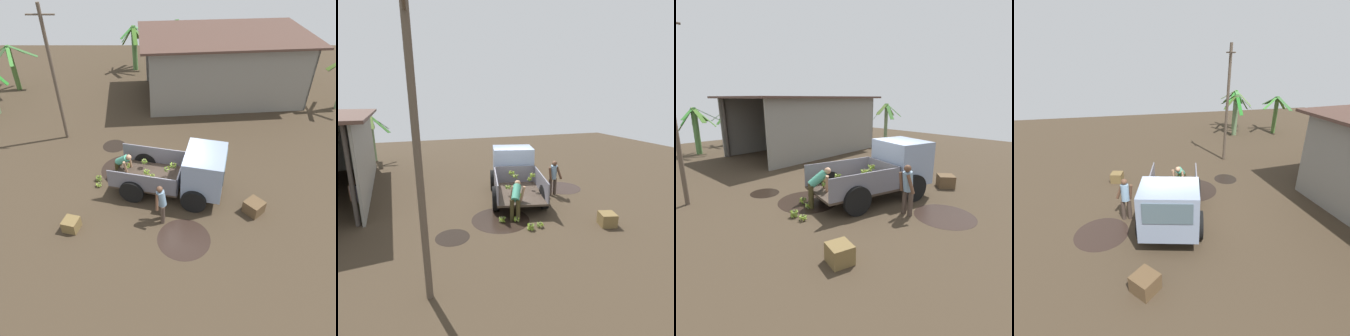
{
  "view_description": "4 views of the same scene",
  "coord_description": "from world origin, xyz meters",
  "views": [
    {
      "loc": [
        -0.14,
        -10.18,
        9.0
      ],
      "look_at": [
        -0.14,
        -0.18,
        1.1
      ],
      "focal_mm": 35.0,
      "sensor_mm": 36.0,
      "label": 1
    },
    {
      "loc": [
        -10.42,
        3.64,
        4.32
      ],
      "look_at": [
        0.0,
        0.24,
        1.37
      ],
      "focal_mm": 28.0,
      "sensor_mm": 36.0,
      "label": 2
    },
    {
      "loc": [
        -7.0,
        -6.13,
        3.57
      ],
      "look_at": [
        -0.79,
        0.54,
        1.12
      ],
      "focal_mm": 28.0,
      "sensor_mm": 36.0,
      "label": 3
    },
    {
      "loc": [
        8.21,
        -1.54,
        5.84
      ],
      "look_at": [
        -1.07,
        0.39,
        1.58
      ],
      "focal_mm": 28.0,
      "sensor_mm": 36.0,
      "label": 4
    }
  ],
  "objects": [
    {
      "name": "banana_bunch_on_ground_3",
      "position": [
        -2.36,
        0.6,
        0.11
      ],
      "size": [
        0.25,
        0.24,
        0.2
      ],
      "color": "#48412F",
      "rests_on": "ground"
    },
    {
      "name": "cargo_truck",
      "position": [
        0.8,
        -0.4,
        1.08
      ],
      "size": [
        4.64,
        2.89,
        2.03
      ],
      "rotation": [
        0.0,
        0.0,
        -0.23
      ],
      "color": "#3B2F25",
      "rests_on": "ground"
    },
    {
      "name": "utility_pole",
      "position": [
        -5.22,
        3.73,
        3.2
      ],
      "size": [
        1.17,
        0.15,
        6.2
      ],
      "color": "brown",
      "rests_on": "ground"
    },
    {
      "name": "person_foreground_visitor",
      "position": [
        -0.38,
        -1.89,
        0.9
      ],
      "size": [
        0.4,
        0.64,
        1.63
      ],
      "rotation": [
        0.0,
        0.0,
        3.12
      ],
      "color": "#483A30",
      "rests_on": "ground"
    },
    {
      "name": "banana_palm_4",
      "position": [
        -9.71,
        6.19,
        1.57
      ],
      "size": [
        2.41,
        2.14,
        2.98
      ],
      "color": "#5D774F",
      "rests_on": "ground"
    },
    {
      "name": "person_bystander_near_shed",
      "position": [
        -0.55,
        6.02,
        0.86
      ],
      "size": [
        0.61,
        0.45,
        1.56
      ],
      "rotation": [
        0.0,
        0.0,
        1.9
      ],
      "color": "#47442F",
      "rests_on": "ground"
    },
    {
      "name": "mud_patch_1",
      "position": [
        -2.75,
        2.94,
        0.0
      ],
      "size": [
        1.1,
        1.1,
        0.01
      ],
      "primitive_type": "cylinder",
      "color": "black",
      "rests_on": "ground"
    },
    {
      "name": "mud_patch_0",
      "position": [
        -2.02,
        1.11,
        0.0
      ],
      "size": [
        2.12,
        2.12,
        0.01
      ],
      "primitive_type": "cylinder",
      "color": "black",
      "rests_on": "ground"
    },
    {
      "name": "banana_palm_1",
      "position": [
        -9.62,
        9.35,
        1.5
      ],
      "size": [
        3.05,
        2.48,
        2.76
      ],
      "color": "#44662E",
      "rests_on": "ground"
    },
    {
      "name": "ground",
      "position": [
        0.0,
        0.0,
        0.0
      ],
      "size": [
        36.0,
        36.0,
        0.0
      ],
      "primitive_type": "plane",
      "color": "#3C3022"
    },
    {
      "name": "banana_palm_0",
      "position": [
        -11.32,
        6.78,
        1.67
      ],
      "size": [
        2.48,
        2.29,
        3.06
      ],
      "color": "#496C3A",
      "rests_on": "ground"
    },
    {
      "name": "wooden_crate_1",
      "position": [
        3.08,
        -1.47,
        0.25
      ],
      "size": [
        0.88,
        0.88,
        0.5
      ],
      "primitive_type": "cube",
      "rotation": [
        0.0,
        0.0,
        2.29
      ],
      "color": "brown",
      "rests_on": "ground"
    },
    {
      "name": "banana_bunch_on_ground_2",
      "position": [
        -2.23,
        1.11,
        0.12
      ],
      "size": [
        0.28,
        0.28,
        0.21
      ],
      "color": "brown",
      "rests_on": "ground"
    },
    {
      "name": "wooden_crate_0",
      "position": [
        -3.58,
        -2.31,
        0.23
      ],
      "size": [
        0.64,
        0.64,
        0.45
      ],
      "primitive_type": "cube",
      "rotation": [
        0.0,
        0.0,
        6.03
      ],
      "color": "brown",
      "rests_on": "ground"
    },
    {
      "name": "banana_bunch_on_ground_0",
      "position": [
        -3.0,
        -0.02,
        0.11
      ],
      "size": [
        0.24,
        0.26,
        0.19
      ],
      "color": "brown",
      "rests_on": "ground"
    },
    {
      "name": "person_worker_loading",
      "position": [
        -2.03,
        0.51,
        0.8
      ],
      "size": [
        0.78,
        0.75,
        1.35
      ],
      "rotation": [
        0.0,
        0.0,
        -0.51
      ],
      "color": "#373017",
      "rests_on": "ground"
    },
    {
      "name": "mud_patch_2",
      "position": [
        0.41,
        -2.78,
        0.0
      ],
      "size": [
        1.87,
        1.87,
        0.01
      ],
      "primitive_type": "cylinder",
      "color": "black",
      "rests_on": "ground"
    },
    {
      "name": "banana_bunch_on_ground_1",
      "position": [
        -3.07,
        0.36,
        0.13
      ],
      "size": [
        0.28,
        0.28,
        0.24
      ],
      "color": "brown",
      "rests_on": "ground"
    }
  ]
}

